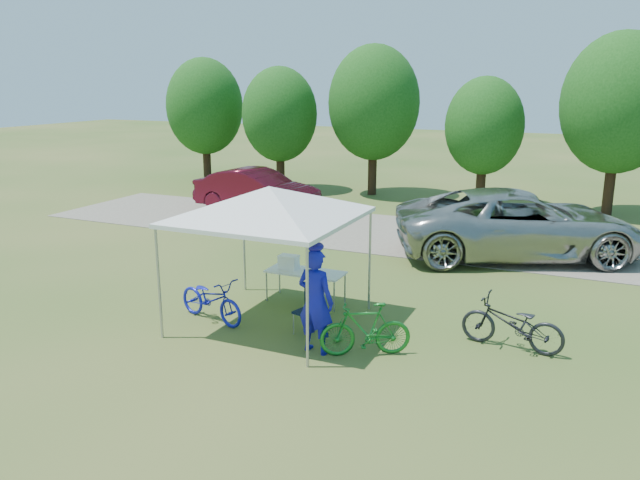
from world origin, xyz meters
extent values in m
plane|color=#2D5119|center=(0.00, 0.00, 0.00)|extent=(100.00, 100.00, 0.00)
cube|color=gray|center=(0.00, 8.00, 0.01)|extent=(24.00, 5.00, 0.02)
cylinder|color=#A5A5AA|center=(-1.50, -1.50, 1.05)|extent=(0.05, 0.05, 2.10)
cylinder|color=#A5A5AA|center=(1.50, -1.50, 1.05)|extent=(0.05, 0.05, 2.10)
cylinder|color=#A5A5AA|center=(-1.50, 1.50, 1.05)|extent=(0.05, 0.05, 2.10)
cylinder|color=#A5A5AA|center=(1.50, 1.50, 1.05)|extent=(0.05, 0.05, 2.10)
cube|color=silver|center=(0.00, 0.00, 2.14)|extent=(3.15, 3.15, 0.08)
pyramid|color=silver|center=(0.00, 0.00, 2.73)|extent=(4.53, 4.53, 0.55)
cylinder|color=#382314|center=(-11.00, 14.00, 0.94)|extent=(0.36, 0.36, 1.89)
ellipsoid|color=#144711|center=(-11.00, 14.00, 3.51)|extent=(3.46, 3.46, 4.32)
cylinder|color=#382314|center=(-7.00, 13.70, 0.88)|extent=(0.36, 0.36, 1.75)
ellipsoid|color=#144711|center=(-7.00, 13.70, 3.25)|extent=(3.20, 3.20, 4.00)
cylinder|color=#382314|center=(-3.00, 14.30, 1.01)|extent=(0.36, 0.36, 2.03)
ellipsoid|color=#144711|center=(-3.00, 14.30, 3.77)|extent=(3.71, 3.71, 4.64)
cylinder|color=#382314|center=(1.50, 14.10, 0.80)|extent=(0.36, 0.36, 1.61)
ellipsoid|color=#144711|center=(1.50, 14.10, 2.99)|extent=(2.94, 2.94, 3.68)
cylinder|color=#382314|center=(6.00, 13.80, 1.05)|extent=(0.36, 0.36, 2.10)
ellipsoid|color=#144711|center=(6.00, 13.80, 3.90)|extent=(3.84, 3.84, 4.80)
cube|color=white|center=(0.10, 1.36, 0.67)|extent=(1.68, 0.70, 0.04)
cylinder|color=#A5A5AA|center=(-0.69, 1.06, 0.33)|extent=(0.04, 0.04, 0.65)
cylinder|color=#A5A5AA|center=(0.90, 1.06, 0.33)|extent=(0.04, 0.04, 0.65)
cylinder|color=#A5A5AA|center=(-0.69, 1.66, 0.33)|extent=(0.04, 0.04, 0.65)
cylinder|color=#A5A5AA|center=(0.90, 1.66, 0.33)|extent=(0.04, 0.04, 0.65)
cube|color=black|center=(0.92, -0.21, 0.44)|extent=(0.58, 0.58, 0.04)
cube|color=black|center=(0.92, 0.02, 0.69)|extent=(0.46, 0.17, 0.47)
cylinder|color=#A5A5AA|center=(0.71, -0.42, 0.21)|extent=(0.02, 0.02, 0.42)
cylinder|color=#A5A5AA|center=(1.13, -0.42, 0.21)|extent=(0.02, 0.02, 0.42)
cylinder|color=#A5A5AA|center=(0.71, -0.01, 0.21)|extent=(0.02, 0.02, 0.42)
cylinder|color=#A5A5AA|center=(1.13, -0.01, 0.21)|extent=(0.02, 0.02, 0.42)
cube|color=white|center=(-0.30, 1.36, 0.83)|extent=(0.40, 0.27, 0.27)
cube|color=white|center=(-0.30, 1.36, 0.98)|extent=(0.42, 0.29, 0.04)
cylinder|color=gold|center=(0.42, 1.31, 0.72)|extent=(0.07, 0.07, 0.05)
imported|color=#1415A6|center=(1.36, -0.88, 0.94)|extent=(0.74, 0.53, 1.88)
imported|color=#141AB5|center=(-1.14, -0.40, 0.45)|extent=(1.82, 1.04, 0.90)
imported|color=#197124|center=(2.21, -0.66, 0.48)|extent=(1.61, 1.18, 0.96)
imported|color=black|center=(4.49, 0.65, 0.48)|extent=(1.86, 0.80, 0.95)
imported|color=#A8A8A3|center=(3.81, 6.88, 0.93)|extent=(7.19, 5.37, 1.81)
imported|color=#4F0D1A|center=(-5.56, 9.14, 0.79)|extent=(4.81, 2.05, 1.54)
camera|label=1|loc=(5.62, -10.15, 4.66)|focal=35.00mm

